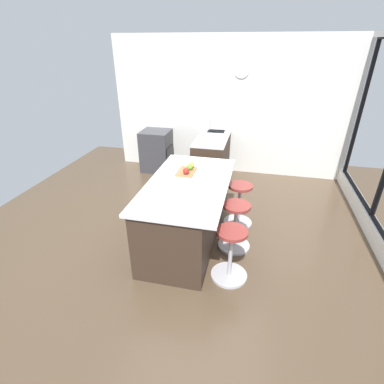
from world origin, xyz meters
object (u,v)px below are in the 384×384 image
object	(u,v)px
apple_green	(190,167)
stool_near_camera	(230,256)
stool_by_window	(239,206)
kitchen_island	(185,212)
oven_range	(157,151)
apple_red	(186,171)
stool_middle	(235,227)
cutting_board	(186,172)
apple_yellow	(192,165)

from	to	relation	value
apple_green	stool_near_camera	bearing A→B (deg)	36.91
stool_near_camera	stool_by_window	bearing A→B (deg)	180.00
kitchen_island	apple_green	world-z (taller)	apple_green
stool_near_camera	oven_range	bearing A→B (deg)	-147.01
stool_by_window	apple_red	size ratio (longest dim) A/B	7.71
apple_red	stool_middle	bearing A→B (deg)	74.40
kitchen_island	cutting_board	size ratio (longest dim) A/B	5.28
stool_by_window	apple_green	xyz separation A→B (m)	(0.24, -0.72, 0.67)
apple_yellow	oven_range	bearing A→B (deg)	-147.65
stool_by_window	stool_near_camera	bearing A→B (deg)	0.00
apple_green	apple_yellow	xyz separation A→B (m)	(-0.09, 0.01, -0.00)
oven_range	stool_near_camera	bearing A→B (deg)	32.99
stool_near_camera	apple_red	size ratio (longest dim) A/B	7.71
cutting_board	apple_yellow	bearing A→B (deg)	162.18
cutting_board	stool_by_window	bearing A→B (deg)	111.10
stool_middle	apple_yellow	distance (m)	1.07
stool_middle	apple_green	size ratio (longest dim) A/B	7.74
oven_range	stool_middle	world-z (taller)	oven_range
oven_range	stool_by_window	distance (m)	2.66
oven_range	apple_yellow	bearing A→B (deg)	32.35
stool_by_window	cutting_board	bearing A→B (deg)	-68.90
stool_near_camera	apple_red	bearing A→B (deg)	-137.67
kitchen_island	cutting_board	distance (m)	0.56
stool_middle	apple_green	xyz separation A→B (m)	(-0.36, -0.72, 0.67)
stool_middle	apple_green	bearing A→B (deg)	-116.40
oven_range	apple_red	size ratio (longest dim) A/B	10.08
oven_range	cutting_board	xyz separation A→B (m)	(2.10, 1.20, 0.49)
stool_near_camera	apple_green	world-z (taller)	apple_green
oven_range	stool_near_camera	distance (m)	3.59
apple_green	apple_red	xyz separation A→B (m)	(0.15, -0.01, 0.00)
oven_range	cutting_board	bearing A→B (deg)	29.73
cutting_board	apple_green	distance (m)	0.08
cutting_board	apple_red	bearing A→B (deg)	11.69
stool_middle	cutting_board	world-z (taller)	cutting_board
kitchen_island	apple_green	size ratio (longest dim) A/B	22.00
oven_range	stool_near_camera	size ratio (longest dim) A/B	1.31
stool_near_camera	apple_red	world-z (taller)	apple_red
cutting_board	apple_red	size ratio (longest dim) A/B	4.15
kitchen_island	apple_red	bearing A→B (deg)	-170.44
stool_middle	apple_red	xyz separation A→B (m)	(-0.20, -0.73, 0.67)
stool_by_window	apple_yellow	bearing A→B (deg)	-77.79
kitchen_island	apple_yellow	xyz separation A→B (m)	(-0.45, -0.01, 0.52)
apple_green	apple_yellow	world-z (taller)	same
cutting_board	stool_middle	bearing A→B (deg)	67.74
cutting_board	apple_green	bearing A→B (deg)	142.74
kitchen_island	apple_green	bearing A→B (deg)	-176.83
stool_by_window	stool_middle	distance (m)	0.60
kitchen_island	stool_middle	distance (m)	0.71
oven_range	cutting_board	world-z (taller)	cutting_board
apple_yellow	stool_middle	bearing A→B (deg)	57.86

